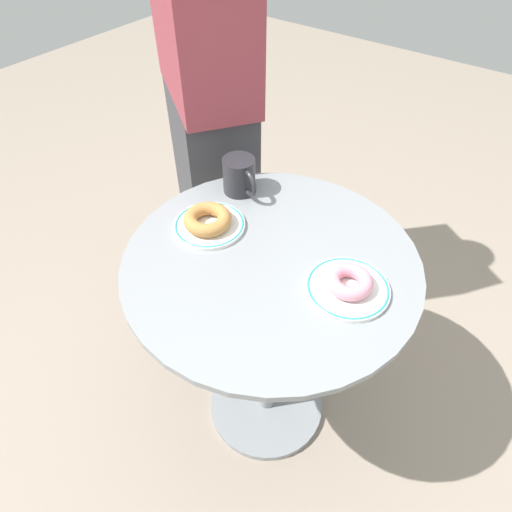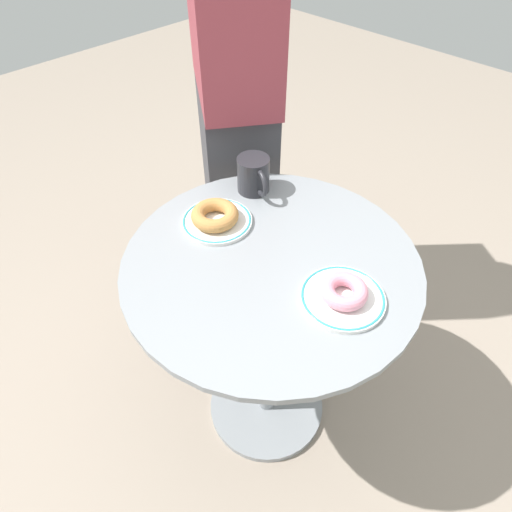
# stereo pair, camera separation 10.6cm
# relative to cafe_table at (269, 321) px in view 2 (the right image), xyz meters

# --- Properties ---
(ground_plane) EXTENTS (7.00, 7.00, 0.02)m
(ground_plane) POSITION_rel_cafe_table_xyz_m (0.00, 0.00, -0.51)
(ground_plane) COLOR gray
(cafe_table) EXTENTS (0.72, 0.72, 0.75)m
(cafe_table) POSITION_rel_cafe_table_xyz_m (0.00, 0.00, 0.00)
(cafe_table) COLOR gray
(cafe_table) RESTS_ON ground
(plate_left) EXTENTS (0.18, 0.18, 0.01)m
(plate_left) POSITION_rel_cafe_table_xyz_m (-0.20, 0.00, 0.25)
(plate_left) COLOR white
(plate_left) RESTS_ON cafe_table
(plate_right) EXTENTS (0.19, 0.19, 0.01)m
(plate_right) POSITION_rel_cafe_table_xyz_m (0.20, 0.02, 0.25)
(plate_right) COLOR white
(plate_right) RESTS_ON cafe_table
(donut_old_fashioned) EXTENTS (0.13, 0.13, 0.04)m
(donut_old_fashioned) POSITION_rel_cafe_table_xyz_m (-0.19, -0.01, 0.27)
(donut_old_fashioned) COLOR #BC7F42
(donut_old_fashioned) RESTS_ON plate_left
(donut_pink_frosted) EXTENTS (0.12, 0.12, 0.03)m
(donut_pink_frosted) POSITION_rel_cafe_table_xyz_m (0.20, 0.02, 0.27)
(donut_pink_frosted) COLOR pink
(donut_pink_frosted) RESTS_ON plate_right
(coffee_mug) EXTENTS (0.13, 0.09, 0.10)m
(coffee_mug) POSITION_rel_cafe_table_xyz_m (-0.23, 0.17, 0.29)
(coffee_mug) COLOR #28282D
(coffee_mug) RESTS_ON cafe_table
(person_figure) EXTENTS (0.48, 0.43, 1.68)m
(person_figure) POSITION_rel_cafe_table_xyz_m (-0.48, 0.34, 0.32)
(person_figure) COLOR #3D3D42
(person_figure) RESTS_ON ground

